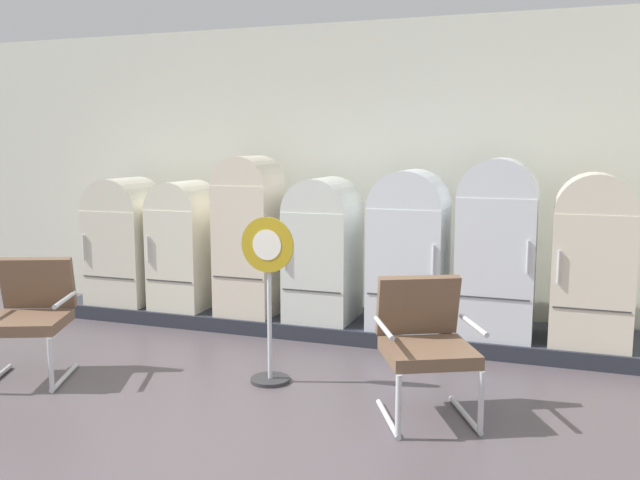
{
  "coord_description": "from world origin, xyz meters",
  "views": [
    {
      "loc": [
        2.08,
        -3.38,
        1.91
      ],
      "look_at": [
        -0.05,
        2.75,
        0.98
      ],
      "focal_mm": 37.77,
      "sensor_mm": 36.0,
      "label": 1
    }
  ],
  "objects_px": {
    "refrigerator_0": "(125,237)",
    "refrigerator_1": "(184,241)",
    "armchair_right": "(425,339)",
    "refrigerator_2": "(249,230)",
    "armchair_left": "(30,311)",
    "refrigerator_3": "(323,245)",
    "refrigerator_5": "(497,242)",
    "refrigerator_6": "(592,254)",
    "refrigerator_4": "(409,245)",
    "sign_stand": "(269,305)"
  },
  "relations": [
    {
      "from": "armchair_left",
      "to": "refrigerator_3",
      "type": "bearing_deg",
      "value": 48.1
    },
    {
      "from": "refrigerator_6",
      "to": "armchair_left",
      "type": "xyz_separation_m",
      "value": [
        -4.34,
        -2.01,
        -0.39
      ]
    },
    {
      "from": "armchair_left",
      "to": "refrigerator_2",
      "type": "bearing_deg",
      "value": 62.28
    },
    {
      "from": "refrigerator_4",
      "to": "armchair_right",
      "type": "height_order",
      "value": "refrigerator_4"
    },
    {
      "from": "refrigerator_2",
      "to": "refrigerator_6",
      "type": "bearing_deg",
      "value": 0.33
    },
    {
      "from": "refrigerator_1",
      "to": "refrigerator_4",
      "type": "bearing_deg",
      "value": -0.16
    },
    {
      "from": "refrigerator_2",
      "to": "armchair_right",
      "type": "distance_m",
      "value": 2.78
    },
    {
      "from": "refrigerator_5",
      "to": "armchair_right",
      "type": "distance_m",
      "value": 1.81
    },
    {
      "from": "refrigerator_2",
      "to": "armchair_left",
      "type": "height_order",
      "value": "refrigerator_2"
    },
    {
      "from": "refrigerator_1",
      "to": "sign_stand",
      "type": "xyz_separation_m",
      "value": [
        1.64,
        -1.5,
        -0.23
      ]
    },
    {
      "from": "refrigerator_1",
      "to": "refrigerator_5",
      "type": "distance_m",
      "value": 3.28
    },
    {
      "from": "sign_stand",
      "to": "refrigerator_0",
      "type": "bearing_deg",
      "value": 147.85
    },
    {
      "from": "refrigerator_2",
      "to": "refrigerator_4",
      "type": "distance_m",
      "value": 1.67
    },
    {
      "from": "refrigerator_0",
      "to": "refrigerator_1",
      "type": "relative_size",
      "value": 1.02
    },
    {
      "from": "refrigerator_6",
      "to": "sign_stand",
      "type": "distance_m",
      "value": 2.88
    },
    {
      "from": "refrigerator_2",
      "to": "refrigerator_6",
      "type": "relative_size",
      "value": 1.08
    },
    {
      "from": "refrigerator_5",
      "to": "armchair_left",
      "type": "height_order",
      "value": "refrigerator_5"
    },
    {
      "from": "refrigerator_1",
      "to": "sign_stand",
      "type": "bearing_deg",
      "value": -42.4
    },
    {
      "from": "armchair_right",
      "to": "refrigerator_1",
      "type": "bearing_deg",
      "value": 149.36
    },
    {
      "from": "refrigerator_0",
      "to": "refrigerator_5",
      "type": "xyz_separation_m",
      "value": [
        4.02,
        -0.02,
        0.14
      ]
    },
    {
      "from": "refrigerator_0",
      "to": "sign_stand",
      "type": "distance_m",
      "value": 2.83
    },
    {
      "from": "refrigerator_0",
      "to": "refrigerator_2",
      "type": "height_order",
      "value": "refrigerator_2"
    },
    {
      "from": "refrigerator_4",
      "to": "armchair_left",
      "type": "xyz_separation_m",
      "value": [
        -2.71,
        -2.01,
        -0.39
      ]
    },
    {
      "from": "refrigerator_3",
      "to": "sign_stand",
      "type": "bearing_deg",
      "value": -87.55
    },
    {
      "from": "sign_stand",
      "to": "refrigerator_1",
      "type": "bearing_deg",
      "value": 137.6
    },
    {
      "from": "refrigerator_0",
      "to": "refrigerator_3",
      "type": "distance_m",
      "value": 2.33
    },
    {
      "from": "refrigerator_0",
      "to": "refrigerator_5",
      "type": "relative_size",
      "value": 0.85
    },
    {
      "from": "refrigerator_1",
      "to": "refrigerator_4",
      "type": "height_order",
      "value": "refrigerator_4"
    },
    {
      "from": "refrigerator_3",
      "to": "sign_stand",
      "type": "distance_m",
      "value": 1.55
    },
    {
      "from": "refrigerator_1",
      "to": "armchair_right",
      "type": "bearing_deg",
      "value": -30.64
    },
    {
      "from": "armchair_right",
      "to": "refrigerator_0",
      "type": "bearing_deg",
      "value": 154.69
    },
    {
      "from": "refrigerator_3",
      "to": "refrigerator_4",
      "type": "bearing_deg",
      "value": -1.99
    },
    {
      "from": "refrigerator_2",
      "to": "sign_stand",
      "type": "distance_m",
      "value": 1.74
    },
    {
      "from": "refrigerator_0",
      "to": "refrigerator_1",
      "type": "bearing_deg",
      "value": -0.28
    },
    {
      "from": "refrigerator_1",
      "to": "refrigerator_3",
      "type": "height_order",
      "value": "refrigerator_3"
    },
    {
      "from": "refrigerator_1",
      "to": "armchair_right",
      "type": "distance_m",
      "value": 3.43
    },
    {
      "from": "refrigerator_3",
      "to": "armchair_left",
      "type": "distance_m",
      "value": 2.76
    },
    {
      "from": "refrigerator_4",
      "to": "armchair_right",
      "type": "bearing_deg",
      "value": -74.54
    },
    {
      "from": "refrigerator_0",
      "to": "refrigerator_6",
      "type": "bearing_deg",
      "value": -0.18
    },
    {
      "from": "refrigerator_2",
      "to": "armchair_left",
      "type": "bearing_deg",
      "value": -117.72
    },
    {
      "from": "refrigerator_2",
      "to": "armchair_left",
      "type": "xyz_separation_m",
      "value": [
        -1.04,
        -1.99,
        -0.47
      ]
    },
    {
      "from": "refrigerator_5",
      "to": "sign_stand",
      "type": "bearing_deg",
      "value": -137.79
    },
    {
      "from": "refrigerator_4",
      "to": "armchair_right",
      "type": "relative_size",
      "value": 1.56
    },
    {
      "from": "refrigerator_2",
      "to": "refrigerator_3",
      "type": "height_order",
      "value": "refrigerator_2"
    },
    {
      "from": "refrigerator_3",
      "to": "refrigerator_5",
      "type": "height_order",
      "value": "refrigerator_5"
    },
    {
      "from": "refrigerator_6",
      "to": "refrigerator_0",
      "type": "bearing_deg",
      "value": 179.82
    },
    {
      "from": "refrigerator_4",
      "to": "sign_stand",
      "type": "xyz_separation_m",
      "value": [
        -0.81,
        -1.49,
        -0.31
      ]
    },
    {
      "from": "refrigerator_5",
      "to": "refrigerator_2",
      "type": "bearing_deg",
      "value": -179.75
    },
    {
      "from": "armchair_left",
      "to": "refrigerator_4",
      "type": "bearing_deg",
      "value": 36.56
    },
    {
      "from": "refrigerator_3",
      "to": "refrigerator_5",
      "type": "distance_m",
      "value": 1.7
    }
  ]
}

